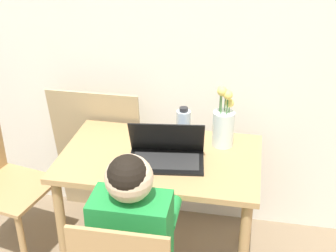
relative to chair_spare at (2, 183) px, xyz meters
name	(u,v)px	position (x,y,z in m)	size (l,w,h in m)	color
wall_back	(171,25)	(0.86, 0.56, 0.80)	(6.40, 0.05, 2.50)	white
dining_table	(160,173)	(0.90, 0.04, 0.15)	(1.02, 0.64, 0.71)	tan
chair_spare	(2,183)	(0.00, 0.00, 0.00)	(0.47, 0.47, 0.87)	tan
person_seated	(135,232)	(0.91, -0.51, 0.22)	(0.33, 0.43, 1.07)	#1E8438
laptop	(166,152)	(0.94, 0.01, 0.31)	(0.40, 0.28, 0.21)	black
flower_vase	(224,124)	(1.20, 0.22, 0.38)	(0.11, 0.11, 0.34)	silver
water_bottle	(183,127)	(0.99, 0.19, 0.36)	(0.07, 0.07, 0.21)	silver
cardboard_panel	(99,154)	(0.42, 0.44, -0.01)	(0.56, 0.14, 0.89)	tan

